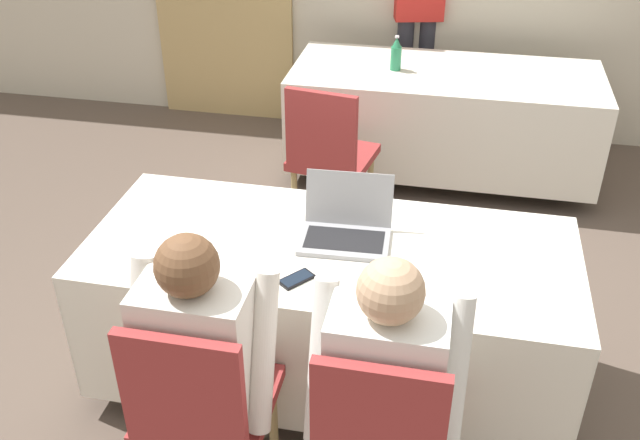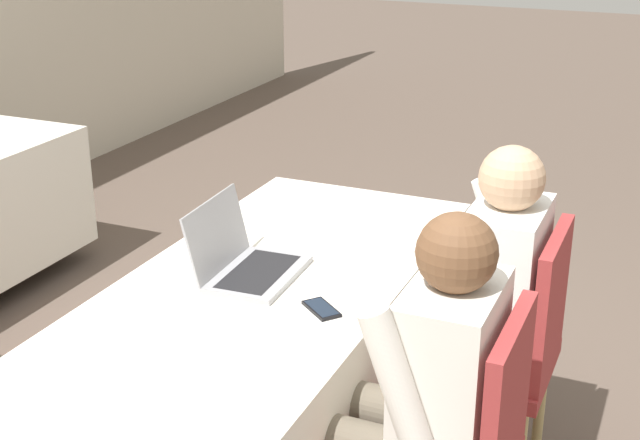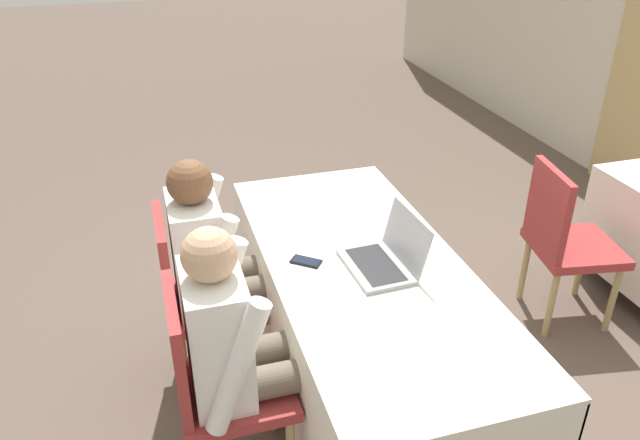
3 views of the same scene
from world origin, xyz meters
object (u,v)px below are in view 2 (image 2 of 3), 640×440
(chair_near_right, at_px, (506,348))
(person_white_shirt, at_px, (478,297))
(laptop, at_px, (246,262))
(cell_phone, at_px, (321,309))
(person_checkered_shirt, at_px, (419,393))

(chair_near_right, bearing_deg, person_white_shirt, -90.00)
(laptop, height_order, cell_phone, laptop)
(cell_phone, relative_size, person_white_shirt, 0.12)
(chair_near_right, bearing_deg, cell_phone, -50.89)
(cell_phone, bearing_deg, person_white_shirt, -5.04)
(chair_near_right, height_order, person_white_shirt, person_white_shirt)
(cell_phone, xyz_separation_m, person_checkered_shirt, (-0.23, -0.37, -0.06))
(person_white_shirt, bearing_deg, cell_phone, -43.88)
(laptop, relative_size, person_white_shirt, 0.31)
(person_checkered_shirt, distance_m, person_white_shirt, 0.61)
(person_white_shirt, bearing_deg, chair_near_right, 90.00)
(laptop, xyz_separation_m, cell_phone, (-0.13, -0.32, -0.04))
(cell_phone, distance_m, chair_near_right, 0.65)
(person_checkered_shirt, bearing_deg, cell_phone, -121.14)
(cell_phone, xyz_separation_m, chair_near_right, (0.39, -0.48, -0.22))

